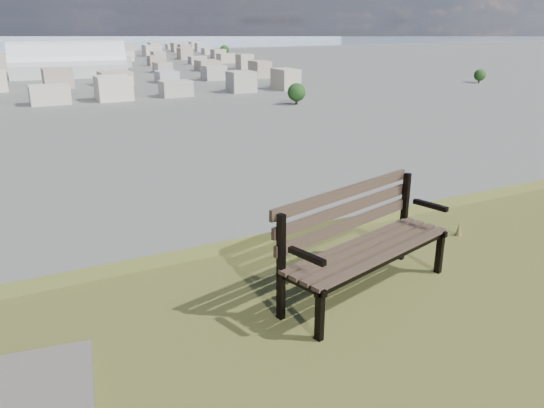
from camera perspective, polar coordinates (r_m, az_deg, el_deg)
park_bench at (r=5.07m, az=9.55°, el=-3.46°), size 2.00×1.10×1.00m
arena at (r=302.36m, az=-20.99°, el=13.72°), size 58.30×29.46×23.70m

